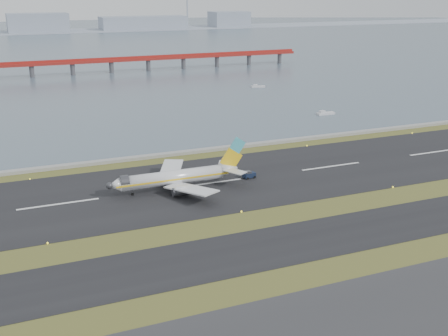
{
  "coord_description": "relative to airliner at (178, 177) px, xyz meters",
  "views": [
    {
      "loc": [
        -52.31,
        -106.3,
        51.75
      ],
      "look_at": [
        1.53,
        22.0,
        6.77
      ],
      "focal_mm": 45.0,
      "sensor_mm": 36.0,
      "label": 1
    }
  ],
  "objects": [
    {
      "name": "workboat_near",
      "position": [
        86.78,
        63.71,
        -2.85
      ],
      "size": [
        7.9,
        2.55,
        1.91
      ],
      "rotation": [
        0.0,
        0.0,
        -0.01
      ],
      "color": "silver",
      "rests_on": "ground"
    },
    {
      "name": "bay_water",
      "position": [
        8.9,
        431.02,
        -3.46
      ],
      "size": [
        1400.0,
        800.0,
        1.3
      ],
      "primitive_type": "cube",
      "color": "#4C5A6D",
      "rests_on": "ground"
    },
    {
      "name": "runway_strip",
      "position": [
        8.9,
        1.02,
        -3.41
      ],
      "size": [
        1000.0,
        45.0,
        0.1
      ],
      "primitive_type": "cube",
      "color": "black",
      "rests_on": "ground"
    },
    {
      "name": "workboat_far",
      "position": [
        90.12,
        135.87,
        -2.89
      ],
      "size": [
        7.78,
        4.24,
        1.8
      ],
      "rotation": [
        0.0,
        0.0,
        -0.27
      ],
      "color": "silver",
      "rests_on": "ground"
    },
    {
      "name": "seawall",
      "position": [
        8.9,
        31.02,
        -2.96
      ],
      "size": [
        1000.0,
        2.5,
        1.0
      ],
      "primitive_type": "cube",
      "color": "gray",
      "rests_on": "ground"
    },
    {
      "name": "far_shoreline",
      "position": [
        22.52,
        591.02,
        2.61
      ],
      "size": [
        1400.0,
        80.0,
        60.5
      ],
      "color": "#929CAD",
      "rests_on": "ground"
    },
    {
      "name": "taxiway_strip",
      "position": [
        8.9,
        -40.98,
        -3.41
      ],
      "size": [
        1000.0,
        18.0,
        0.1
      ],
      "primitive_type": "cube",
      "color": "black",
      "rests_on": "ground"
    },
    {
      "name": "pushback_tug",
      "position": [
        21.37,
        0.82,
        -2.37
      ],
      "size": [
        3.81,
        2.64,
        2.24
      ],
      "rotation": [
        0.0,
        0.0,
        0.19
      ],
      "color": "#121C33",
      "rests_on": "ground"
    },
    {
      "name": "airliner",
      "position": [
        0.0,
        0.0,
        0.0
      ],
      "size": [
        38.52,
        32.89,
        12.8
      ],
      "color": "white",
      "rests_on": "ground"
    },
    {
      "name": "red_pier",
      "position": [
        28.9,
        221.02,
        3.82
      ],
      "size": [
        260.0,
        5.0,
        10.2
      ],
      "color": "maroon",
      "rests_on": "ground"
    },
    {
      "name": "ground",
      "position": [
        8.9,
        -28.98,
        -3.46
      ],
      "size": [
        1000.0,
        1000.0,
        0.0
      ],
      "primitive_type": "plane",
      "color": "#404C1B",
      "rests_on": "ground"
    }
  ]
}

